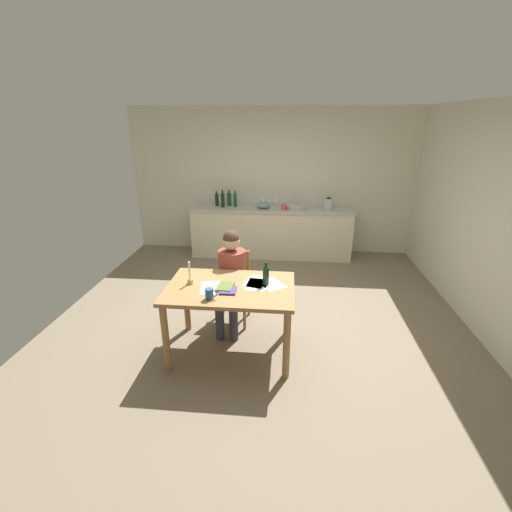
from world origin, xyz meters
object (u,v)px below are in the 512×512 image
object	(u,v)px
sink_unit	(296,207)
candlestick	(190,278)
book_magazine	(225,287)
wine_glass_back_left	(263,200)
coffee_mug	(210,294)
wine_bottle_on_table	(266,275)
book_cookery	(228,291)
bottle_sauce	(235,200)
teacup_on_counter	(284,207)
stovetop_kettle	(328,203)
chair_at_table	(234,283)
person_seated	(231,274)
bottle_wine_red	(229,199)
bottle_vinegar	(223,200)
mixing_bowl	(263,205)
dining_table	(231,297)
wine_glass_by_kettle	(270,200)
bottle_oil	(217,200)
wine_glass_near_sink	(275,200)

from	to	relation	value
sink_unit	candlestick	bearing A→B (deg)	-110.80
book_magazine	wine_glass_back_left	world-z (taller)	wine_glass_back_left
coffee_mug	wine_bottle_on_table	world-z (taller)	wine_bottle_on_table
book_cookery	bottle_sauce	size ratio (longest dim) A/B	0.59
teacup_on_counter	stovetop_kettle	bearing A→B (deg)	10.97
chair_at_table	bottle_sauce	bearing A→B (deg)	97.73
coffee_mug	wine_glass_back_left	size ratio (longest dim) A/B	0.78
person_seated	wine_bottle_on_table	distance (m)	0.65
chair_at_table	bottle_wine_red	size ratio (longest dim) A/B	3.10
chair_at_table	wine_glass_back_left	xyz separation A→B (m)	(0.18, 2.46, 0.51)
bottle_vinegar	candlestick	bearing A→B (deg)	-86.44
book_magazine	stovetop_kettle	world-z (taller)	stovetop_kettle
person_seated	mixing_bowl	size ratio (longest dim) A/B	5.00
book_cookery	bottle_sauce	bearing A→B (deg)	95.96
teacup_on_counter	book_magazine	bearing A→B (deg)	-100.58
stovetop_kettle	teacup_on_counter	distance (m)	0.79
candlestick	wine_glass_back_left	bearing A→B (deg)	80.35
dining_table	wine_glass_by_kettle	size ratio (longest dim) A/B	8.47
dining_table	bottle_sauce	bearing A→B (deg)	97.40
book_cookery	bottle_sauce	distance (m)	3.14
sink_unit	bottle_vinegar	distance (m)	1.31
teacup_on_counter	mixing_bowl	bearing A→B (deg)	166.81
book_magazine	mixing_bowl	distance (m)	2.97
chair_at_table	coffee_mug	bearing A→B (deg)	-94.67
bottle_oil	wine_glass_back_left	size ratio (longest dim) A/B	1.72
bottle_sauce	wine_glass_back_left	bearing A→B (deg)	14.43
book_cookery	bottle_oil	size ratio (longest dim) A/B	0.63
wine_bottle_on_table	coffee_mug	bearing A→B (deg)	-145.03
bottle_oil	wine_glass_near_sink	distance (m)	1.06
chair_at_table	wine_glass_near_sink	size ratio (longest dim) A/B	5.70
candlestick	bottle_vinegar	distance (m)	2.91
bottle_vinegar	wine_glass_near_sink	distance (m)	0.95
book_magazine	wine_glass_by_kettle	world-z (taller)	wine_glass_by_kettle
bottle_oil	teacup_on_counter	bearing A→B (deg)	-9.31
wine_glass_back_left	wine_bottle_on_table	bearing A→B (deg)	-85.19
book_magazine	wine_glass_by_kettle	xyz separation A→B (m)	(0.27, 3.17, 0.21)
bottle_oil	sink_unit	bearing A→B (deg)	-1.87
candlestick	wine_glass_near_sink	distance (m)	3.19
wine_glass_near_sink	wine_glass_back_left	size ratio (longest dim) A/B	1.00
sink_unit	bottle_vinegar	size ratio (longest dim) A/B	1.16
candlestick	wine_glass_back_left	world-z (taller)	wine_glass_back_left
chair_at_table	candlestick	size ratio (longest dim) A/B	3.61
book_cookery	wine_glass_near_sink	distance (m)	3.26
stovetop_kettle	bottle_vinegar	bearing A→B (deg)	-178.47
coffee_mug	bottle_oil	world-z (taller)	bottle_oil
dining_table	teacup_on_counter	size ratio (longest dim) A/B	10.10
coffee_mug	stovetop_kettle	xyz separation A→B (m)	(1.42, 3.26, 0.16)
book_magazine	bottle_vinegar	world-z (taller)	bottle_vinegar
coffee_mug	sink_unit	distance (m)	3.37
chair_at_table	wine_bottle_on_table	xyz separation A→B (m)	(0.43, -0.59, 0.39)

